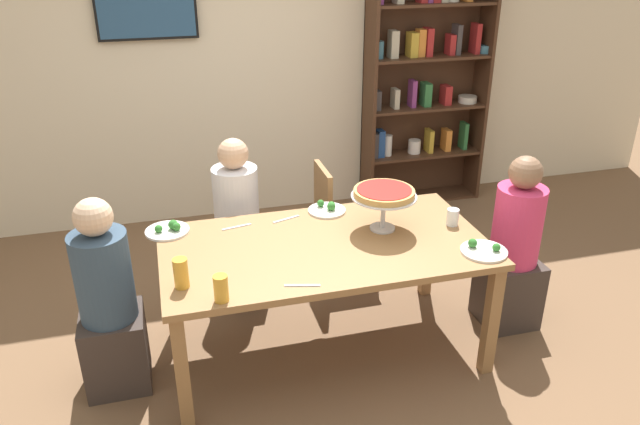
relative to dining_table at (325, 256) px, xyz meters
The scene contains 19 objects.
ground_plane 0.66m from the dining_table, ahead, with size 12.00×12.00×0.00m, color brown.
rear_partition 2.32m from the dining_table, 90.00° to the left, with size 8.00×0.12×2.80m, color beige.
dining_table is the anchor object (origin of this frame).
bookshelf 2.55m from the dining_table, 53.53° to the left, with size 1.16×0.30×2.21m.
television 2.53m from the dining_table, 111.36° to the left, with size 0.76×0.05×0.44m.
diner_head_east 1.24m from the dining_table, ahead, with size 0.34×0.34×1.15m.
diner_head_west 1.22m from the dining_table, behind, with size 0.34×0.34×1.15m.
diner_far_left 0.88m from the dining_table, 117.13° to the left, with size 0.34×0.34×1.15m.
chair_far_right 0.90m from the dining_table, 68.17° to the left, with size 0.40×0.40×0.87m.
deep_dish_pizza_stand 0.49m from the dining_table, 13.17° to the left, with size 0.39×0.39×0.26m.
salad_plate_near_diner 0.89m from the dining_table, 21.62° to the right, with size 0.26×0.26×0.07m.
salad_plate_far_diner 0.93m from the dining_table, 155.79° to the left, with size 0.26×0.26×0.07m.
salad_plate_spare 0.44m from the dining_table, 72.08° to the left, with size 0.24×0.24×0.07m.
beer_glass_amber_tall 0.86m from the dining_table, 162.80° to the right, with size 0.07×0.07×0.16m, color gold.
beer_glass_amber_short 0.78m from the dining_table, 146.11° to the right, with size 0.07×0.07×0.14m, color gold.
water_glass_clear_near 0.82m from the dining_table, ahead, with size 0.07×0.07×0.10m, color white.
cutlery_fork_near 0.57m from the dining_table, 143.12° to the left, with size 0.18×0.02×0.01m, color silver.
cutlery_knife_near 0.40m from the dining_table, 111.56° to the left, with size 0.18×0.02×0.01m, color silver.
cutlery_fork_far 0.47m from the dining_table, 119.72° to the right, with size 0.18×0.02×0.01m, color silver.
Camera 1 is at (-0.84, -2.96, 2.39)m, focal length 34.59 mm.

